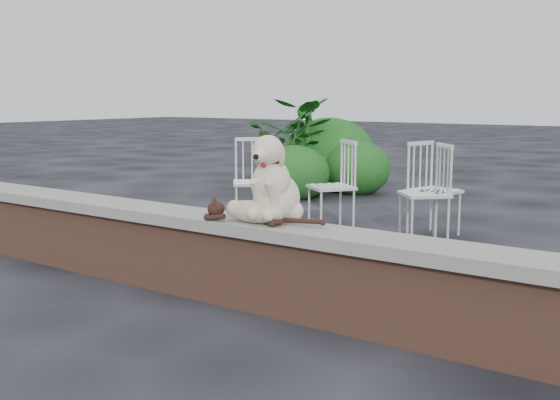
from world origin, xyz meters
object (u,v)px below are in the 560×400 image
Objects in this scene: dog at (277,177)px; chair_a at (253,181)px; potted_plant_a at (294,146)px; cat at (253,210)px; potted_plant_b at (308,145)px; chair_d at (424,192)px; chair_e at (434,189)px; chair_b at (331,185)px.

chair_a is at bearing 122.48° from dog.
potted_plant_a is at bearing 74.15° from chair_a.
dog is 0.60× the size of cat.
chair_a is 2.41m from potted_plant_a.
chair_d is at bearing -37.70° from potted_plant_b.
chair_e is at bearing 138.87° from chair_d.
dog is 2.56m from chair_d.
chair_d is 1.01m from chair_b.
chair_e is 1.00× the size of chair_a.
dog is at bearing -57.01° from potted_plant_a.
chair_e is at bearing 82.82° from dog.
dog is 2.69m from chair_b.
chair_d is at bearing -30.77° from chair_a.
cat is at bearing -163.71° from chair_e.
cat is (-0.08, -0.15, -0.21)m from dog.
potted_plant_b is at bearing 72.67° from chair_e.
potted_plant_b reaches higher than potted_plant_a.
chair_e is 0.27m from chair_d.
dog is at bearing -162.10° from chair_e.
potted_plant_b is at bearing 165.43° from chair_b.
cat is at bearing -44.08° from chair_d.
chair_a is (-1.88, -0.55, 0.00)m from chair_e.
chair_e is 1.00× the size of chair_d.
cat is 1.03× the size of chair_d.
chair_d is 0.68× the size of potted_plant_b.
potted_plant_b reaches higher than dog.
chair_e is at bearing -34.13° from potted_plant_b.
chair_b is at bearing 104.90° from dog.
potted_plant_a is (-2.89, 4.46, -0.19)m from dog.
chair_e is 1.05m from chair_b.
chair_e is 0.69× the size of potted_plant_a.
chair_d is 3.45m from potted_plant_a.
potted_plant_a is (-2.85, 1.93, 0.21)m from chair_d.
potted_plant_b is (-2.72, 1.84, 0.22)m from chair_e.
chair_a and chair_b have the same top height.
chair_b is (-0.99, -0.35, 0.00)m from chair_e.
chair_a is 1.00× the size of chair_d.
potted_plant_a is (-2.81, 4.61, 0.01)m from cat.
potted_plant_a is at bearing 169.80° from chair_b.
chair_e and chair_a have the same top height.
potted_plant_a is at bearing 113.14° from cat.
potted_plant_b is (-2.69, 4.79, 0.02)m from cat.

